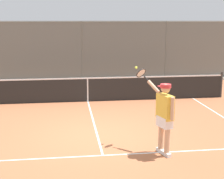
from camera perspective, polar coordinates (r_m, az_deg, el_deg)
The scene contains 5 objects.
ground_plane at distance 9.81m, azimuth -2.43°, elevation -7.67°, with size 60.00×60.00×0.00m, color #A8603D.
court_line_markings at distance 8.16m, azimuth -1.27°, elevation -11.73°, with size 8.76×10.22×0.01m.
fence_backdrop at distance 18.30m, azimuth -5.05°, elevation 5.78°, with size 20.54×1.37×3.13m.
tennis_net at distance 13.69m, azimuth -4.05°, elevation 0.05°, with size 11.25×0.09×1.07m.
tennis_player at distance 8.33m, azimuth 8.64°, elevation -3.86°, with size 0.76×1.31×2.04m.
Camera 1 is at (0.82, 9.22, 3.24)m, focal length 55.25 mm.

